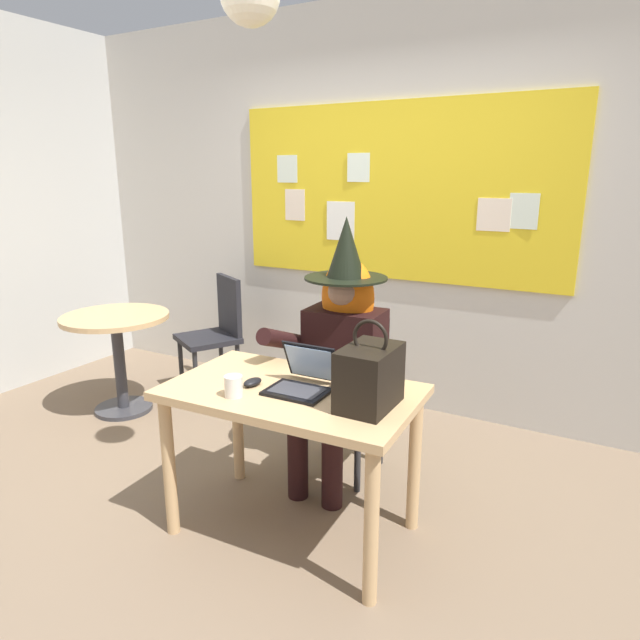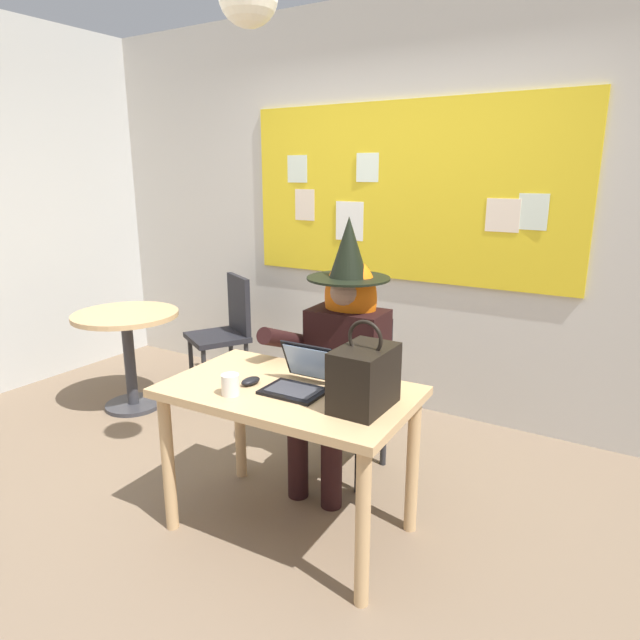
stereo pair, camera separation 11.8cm
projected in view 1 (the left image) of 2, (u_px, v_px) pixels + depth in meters
name	position (u px, v px, depth m)	size (l,w,h in m)	color
ground_plane	(264.00, 514.00, 2.83)	(24.00, 24.00, 0.00)	#75604C
wall_back_bulletin	(396.00, 211.00, 3.89)	(5.54, 1.91, 2.82)	beige
desk_main	(292.00, 411.00, 2.55)	(1.16, 0.72, 0.73)	tan
chair_at_desk	(349.00, 385.00, 3.19)	(0.43, 0.43, 0.89)	black
person_costumed	(341.00, 342.00, 3.01)	(0.61, 0.70, 1.46)	black
laptop	(303.00, 380.00, 2.50)	(0.28, 0.29, 0.20)	black
computer_mouse	(253.00, 382.00, 2.55)	(0.06, 0.10, 0.03)	black
handbag	(369.00, 376.00, 2.29)	(0.20, 0.30, 0.38)	black
coffee_mug	(234.00, 386.00, 2.42)	(0.08, 0.08, 0.10)	silver
side_table_round	(117.00, 341.00, 3.92)	(0.74, 0.74, 0.72)	tan
chair_spare_by_window	(217.00, 328.00, 4.31)	(0.57, 0.57, 0.91)	black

